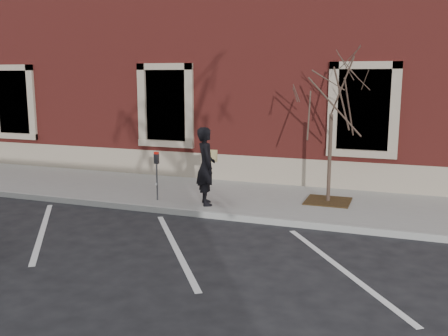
% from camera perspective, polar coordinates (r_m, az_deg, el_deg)
% --- Properties ---
extents(ground, '(120.00, 120.00, 0.00)m').
position_cam_1_polar(ground, '(11.89, -1.00, -5.71)').
color(ground, '#28282B').
rests_on(ground, ground).
extents(sidewalk_near, '(40.00, 3.50, 0.15)m').
position_cam_1_polar(sidewalk_near, '(13.47, 1.68, -3.45)').
color(sidewalk_near, '#9D9A93').
rests_on(sidewalk_near, ground).
extents(curb_near, '(40.00, 0.12, 0.15)m').
position_cam_1_polar(curb_near, '(11.83, -1.08, -5.43)').
color(curb_near, '#9E9E99').
rests_on(curb_near, ground).
extents(parking_stripes, '(28.00, 4.40, 0.01)m').
position_cam_1_polar(parking_stripes, '(9.97, -5.59, -8.99)').
color(parking_stripes, silver).
rests_on(parking_stripes, ground).
extents(building_civic, '(40.00, 8.62, 8.00)m').
position_cam_1_polar(building_civic, '(18.86, 7.64, 12.46)').
color(building_civic, maroon).
rests_on(building_civic, ground).
extents(man, '(0.76, 0.84, 1.94)m').
position_cam_1_polar(man, '(12.34, -2.08, 0.21)').
color(man, black).
rests_on(man, sidewalk_near).
extents(parking_meter, '(0.11, 0.09, 1.26)m').
position_cam_1_polar(parking_meter, '(12.88, -7.71, 0.15)').
color(parking_meter, '#595B60').
rests_on(parking_meter, sidewalk_near).
extents(tree_grate, '(1.12, 1.12, 0.03)m').
position_cam_1_polar(tree_grate, '(13.06, 11.79, -3.72)').
color(tree_grate, '#432D15').
rests_on(tree_grate, sidewalk_near).
extents(sapling, '(2.43, 2.43, 4.05)m').
position_cam_1_polar(sapling, '(12.67, 12.27, 8.74)').
color(sapling, '#49372C').
rests_on(sapling, sidewalk_near).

